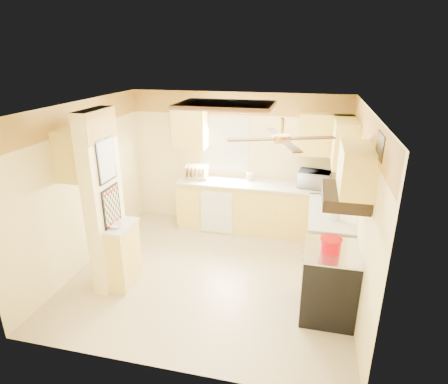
% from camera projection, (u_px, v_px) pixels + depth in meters
% --- Properties ---
extents(floor, '(4.00, 4.00, 0.00)m').
position_uv_depth(floor, '(212.00, 273.00, 5.71)').
color(floor, '#C3AF87').
rests_on(floor, ground).
extents(ceiling, '(4.00, 4.00, 0.00)m').
position_uv_depth(ceiling, '(209.00, 107.00, 4.83)').
color(ceiling, white).
rests_on(ceiling, wall_back).
extents(wall_back, '(4.00, 0.00, 4.00)m').
position_uv_depth(wall_back, '(237.00, 161.00, 7.00)').
color(wall_back, '#FFE99B').
rests_on(wall_back, floor).
extents(wall_front, '(4.00, 0.00, 4.00)m').
position_uv_depth(wall_front, '(158.00, 268.00, 3.54)').
color(wall_front, '#FFE99B').
rests_on(wall_front, floor).
extents(wall_left, '(0.00, 3.80, 3.80)m').
position_uv_depth(wall_left, '(84.00, 186.00, 5.70)').
color(wall_left, '#FFE99B').
rests_on(wall_left, floor).
extents(wall_right, '(0.00, 3.80, 3.80)m').
position_uv_depth(wall_right, '(360.00, 209.00, 4.84)').
color(wall_right, '#FFE99B').
rests_on(wall_right, floor).
extents(wallpaper_border, '(4.00, 0.02, 0.40)m').
position_uv_depth(wallpaper_border, '(238.00, 104.00, 6.61)').
color(wallpaper_border, '#FFC14B').
rests_on(wallpaper_border, wall_back).
extents(partition_column, '(0.20, 0.70, 2.50)m').
position_uv_depth(partition_column, '(104.00, 203.00, 5.06)').
color(partition_column, '#FFE99B').
rests_on(partition_column, floor).
extents(partition_ledge, '(0.25, 0.55, 0.90)m').
position_uv_depth(partition_ledge, '(124.00, 256.00, 5.29)').
color(partition_ledge, '#E6CD61').
rests_on(partition_ledge, floor).
extents(ledge_top, '(0.28, 0.58, 0.04)m').
position_uv_depth(ledge_top, '(121.00, 226.00, 5.13)').
color(ledge_top, silver).
rests_on(ledge_top, partition_ledge).
extents(lower_cabinets_back, '(3.00, 0.60, 0.90)m').
position_uv_depth(lower_cabinets_back, '(260.00, 208.00, 6.90)').
color(lower_cabinets_back, '#E6CD61').
rests_on(lower_cabinets_back, floor).
extents(lower_cabinets_right, '(0.60, 1.40, 0.90)m').
position_uv_depth(lower_cabinets_right, '(328.00, 240.00, 5.73)').
color(lower_cabinets_right, '#E6CD61').
rests_on(lower_cabinets_right, floor).
extents(countertop_back, '(3.04, 0.64, 0.04)m').
position_uv_depth(countertop_back, '(261.00, 185.00, 6.73)').
color(countertop_back, silver).
rests_on(countertop_back, lower_cabinets_back).
extents(countertop_right, '(0.64, 1.44, 0.04)m').
position_uv_depth(countertop_right, '(331.00, 212.00, 5.57)').
color(countertop_right, silver).
rests_on(countertop_right, lower_cabinets_right).
extents(dishwasher_panel, '(0.58, 0.02, 0.80)m').
position_uv_depth(dishwasher_panel, '(216.00, 212.00, 6.79)').
color(dishwasher_panel, white).
rests_on(dishwasher_panel, lower_cabinets_back).
extents(window, '(0.92, 0.02, 1.02)m').
position_uv_depth(window, '(224.00, 144.00, 6.94)').
color(window, white).
rests_on(window, wall_back).
extents(upper_cab_back_left, '(0.60, 0.35, 0.70)m').
position_uv_depth(upper_cab_back_left, '(190.00, 128.00, 6.81)').
color(upper_cab_back_left, '#E6CD61').
rests_on(upper_cab_back_left, wall_back).
extents(upper_cab_back_right, '(0.90, 0.35, 0.70)m').
position_uv_depth(upper_cab_back_right, '(326.00, 135.00, 6.30)').
color(upper_cab_back_right, '#E6CD61').
rests_on(upper_cab_back_right, wall_back).
extents(upper_cab_right, '(0.35, 1.00, 0.70)m').
position_uv_depth(upper_cab_right, '(345.00, 142.00, 5.81)').
color(upper_cab_right, '#E6CD61').
rests_on(upper_cab_right, wall_right).
extents(upper_cab_left_wall, '(0.35, 0.75, 0.70)m').
position_uv_depth(upper_cab_left_wall, '(79.00, 152.00, 5.22)').
color(upper_cab_left_wall, '#E6CD61').
rests_on(upper_cab_left_wall, wall_left).
extents(upper_cab_over_stove, '(0.35, 0.76, 0.52)m').
position_uv_depth(upper_cab_over_stove, '(356.00, 169.00, 4.13)').
color(upper_cab_over_stove, '#E6CD61').
rests_on(upper_cab_over_stove, wall_right).
extents(stove, '(0.68, 0.77, 0.92)m').
position_uv_depth(stove, '(328.00, 282.00, 4.69)').
color(stove, black).
rests_on(stove, floor).
extents(range_hood, '(0.50, 0.76, 0.14)m').
position_uv_depth(range_hood, '(345.00, 196.00, 4.27)').
color(range_hood, black).
rests_on(range_hood, upper_cab_over_stove).
extents(poster_menu, '(0.02, 0.42, 0.57)m').
position_uv_depth(poster_menu, '(106.00, 160.00, 4.82)').
color(poster_menu, black).
rests_on(poster_menu, partition_column).
extents(poster_nashville, '(0.02, 0.42, 0.57)m').
position_uv_depth(poster_nashville, '(112.00, 207.00, 5.05)').
color(poster_nashville, black).
rests_on(poster_nashville, partition_column).
extents(ceiling_light_panel, '(1.35, 0.95, 0.06)m').
position_uv_depth(ceiling_light_panel, '(226.00, 105.00, 5.28)').
color(ceiling_light_panel, brown).
rests_on(ceiling_light_panel, ceiling).
extents(ceiling_fan, '(1.15, 1.15, 0.26)m').
position_uv_depth(ceiling_fan, '(282.00, 138.00, 4.05)').
color(ceiling_fan, gold).
rests_on(ceiling_fan, ceiling).
extents(vent_grate, '(0.02, 0.40, 0.25)m').
position_uv_depth(vent_grate, '(381.00, 146.00, 3.65)').
color(vent_grate, black).
rests_on(vent_grate, wall_right).
extents(microwave, '(0.58, 0.43, 0.29)m').
position_uv_depth(microwave, '(314.00, 179.00, 6.48)').
color(microwave, white).
rests_on(microwave, countertop_back).
extents(bowl, '(0.20, 0.20, 0.05)m').
position_uv_depth(bowl, '(115.00, 226.00, 5.05)').
color(bowl, white).
rests_on(bowl, ledge_top).
extents(dutch_oven, '(0.26, 0.26, 0.17)m').
position_uv_depth(dutch_oven, '(331.00, 245.00, 4.47)').
color(dutch_oven, red).
rests_on(dutch_oven, stove).
extents(kettle, '(0.16, 0.16, 0.24)m').
position_uv_depth(kettle, '(335.00, 213.00, 5.23)').
color(kettle, silver).
rests_on(kettle, countertop_right).
extents(dish_rack, '(0.45, 0.35, 0.24)m').
position_uv_depth(dish_rack, '(196.00, 174.00, 6.98)').
color(dish_rack, tan).
rests_on(dish_rack, countertop_back).
extents(utensil_crock, '(0.11, 0.11, 0.22)m').
position_uv_depth(utensil_crock, '(249.00, 176.00, 6.88)').
color(utensil_crock, white).
rests_on(utensil_crock, countertop_back).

